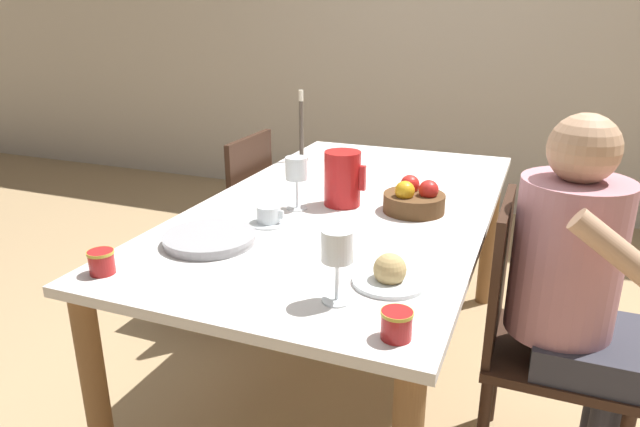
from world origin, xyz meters
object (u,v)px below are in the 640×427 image
chair_person_side (535,336)px  serving_tray (210,239)px  teacup_near_person (269,216)px  jam_jar_amber (397,323)px  red_pitcher (342,178)px  chair_opposite (229,223)px  fruit_bowl (414,199)px  wine_glass_juice (337,250)px  wine_glass_water (296,171)px  bread_plate (390,274)px  candlestick_tall (301,133)px  person_seated (576,283)px  jam_jar_red (101,261)px

chair_person_side → serving_tray: 1.04m
teacup_near_person → jam_jar_amber: 0.78m
red_pitcher → chair_opposite: bearing=154.6°
fruit_bowl → wine_glass_juice: bearing=-91.8°
wine_glass_water → wine_glass_juice: 0.70m
bread_plate → serving_tray: bearing=173.9°
teacup_near_person → candlestick_tall: candlestick_tall is taller
person_seated → wine_glass_juice: person_seated is taller
person_seated → serving_tray: size_ratio=4.18×
wine_glass_water → jam_jar_red: wine_glass_water is taller
chair_person_side → teacup_near_person: (-0.87, -0.08, 0.30)m
wine_glass_juice → teacup_near_person: bearing=133.2°
person_seated → red_pitcher: 0.84m
jam_jar_red → fruit_bowl: fruit_bowl is taller
candlestick_tall → jam_jar_red: bearing=-90.1°
wine_glass_water → teacup_near_person: (-0.02, -0.17, -0.11)m
fruit_bowl → person_seated: bearing=-25.8°
wine_glass_juice → candlestick_tall: (-0.64, 1.25, -0.01)m
person_seated → fruit_bowl: (-0.53, 0.26, 0.11)m
jam_jar_amber → candlestick_tall: bearing=121.0°
teacup_near_person → jam_jar_red: 0.57m
chair_person_side → red_pitcher: red_pitcher is taller
jam_jar_red → jam_jar_amber: bearing=-1.5°
serving_tray → jam_jar_amber: (0.66, -0.31, 0.02)m
fruit_bowl → candlestick_tall: (-0.66, 0.53, 0.08)m
wine_glass_water → jam_jar_amber: wine_glass_water is taller
teacup_near_person → jam_jar_red: size_ratio=1.92×
person_seated → red_pitcher: person_seated is taller
jam_jar_red → fruit_bowl: size_ratio=0.33×
wine_glass_juice → jam_jar_amber: wine_glass_juice is taller
wine_glass_juice → wine_glass_water: bearing=121.9°
fruit_bowl → bread_plate: bearing=-83.0°
wine_glass_water → jam_jar_red: (-0.27, -0.68, -0.10)m
chair_opposite → bread_plate: 1.38m
chair_opposite → jam_jar_red: bearing=-166.0°
wine_glass_water → serving_tray: bearing=-106.2°
person_seated → red_pitcher: (-0.79, 0.24, 0.16)m
wine_glass_water → jam_jar_amber: bearing=-52.1°
chair_opposite → bread_plate: size_ratio=4.67×
chair_person_side → wine_glass_juice: 0.80m
wine_glass_water → jam_jar_amber: (0.55, -0.70, -0.10)m
jam_jar_red → fruit_bowl: 1.05m
fruit_bowl → candlestick_tall: candlestick_tall is taller
chair_person_side → wine_glass_juice: (-0.47, -0.50, 0.41)m
chair_opposite → wine_glass_juice: size_ratio=4.87×
chair_opposite → teacup_near_person: size_ratio=6.63×
bread_plate → jam_jar_amber: bearing=-71.6°
chair_opposite → fruit_bowl: chair_opposite is taller
serving_tray → candlestick_tall: (-0.15, 1.05, 0.11)m
fruit_bowl → teacup_near_person: bearing=-144.5°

